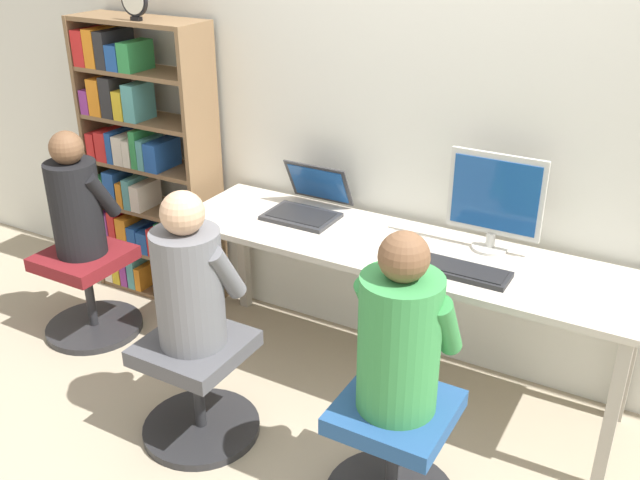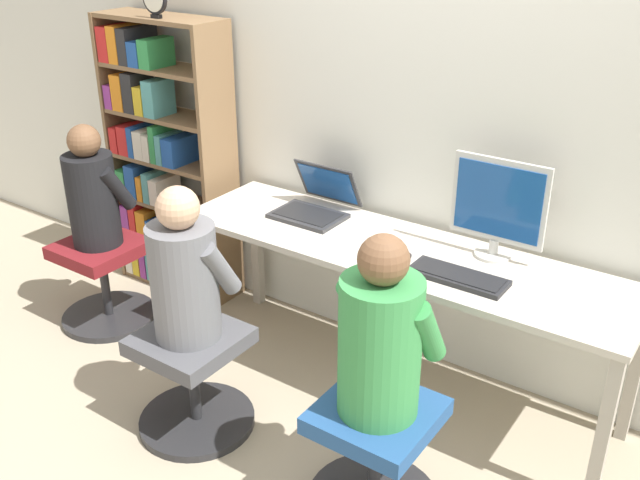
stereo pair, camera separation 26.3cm
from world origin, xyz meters
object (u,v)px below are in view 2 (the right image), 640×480
at_px(person_at_laptop, 185,273).
at_px(office_chair_side, 104,279).
at_px(office_chair_right, 193,377).
at_px(keyboard, 458,277).
at_px(person_near_shelf, 92,192).
at_px(desktop_monitor, 498,207).
at_px(laptop, 315,205).
at_px(person_at_monitor, 381,337).
at_px(office_chair_left, 375,456).
at_px(bookshelf, 158,158).

distance_m(person_at_laptop, office_chair_side, 1.22).
bearing_deg(office_chair_right, person_at_laptop, 90.00).
relative_size(keyboard, office_chair_right, 0.78).
bearing_deg(person_near_shelf, desktop_monitor, 15.49).
relative_size(laptop, person_at_monitor, 0.51).
relative_size(keyboard, office_chair_side, 0.78).
relative_size(desktop_monitor, office_chair_side, 0.86).
relative_size(office_chair_right, office_chair_side, 1.00).
relative_size(office_chair_right, person_near_shelf, 0.79).
xyz_separation_m(keyboard, office_chair_left, (-0.01, -0.62, -0.50)).
bearing_deg(laptop, person_at_laptop, -92.91).
relative_size(office_chair_right, person_at_monitor, 0.75).
height_order(bookshelf, office_chair_side, bookshelf).
distance_m(desktop_monitor, person_near_shelf, 2.08).
distance_m(keyboard, office_chair_right, 1.23).
bearing_deg(laptop, desktop_monitor, 4.00).
height_order(desktop_monitor, person_at_laptop, desktop_monitor).
xyz_separation_m(laptop, keyboard, (0.88, -0.22, -0.04)).
height_order(office_chair_right, person_at_laptop, person_at_laptop).
bearing_deg(person_at_laptop, bookshelf, 140.61).
distance_m(desktop_monitor, bookshelf, 2.05).
relative_size(keyboard, person_at_monitor, 0.58).
distance_m(keyboard, person_at_laptop, 1.12).
bearing_deg(bookshelf, office_chair_left, -23.39).
distance_m(laptop, office_chair_right, 1.02).
distance_m(person_at_monitor, person_at_laptop, 0.91).
distance_m(person_at_laptop, person_near_shelf, 1.11).
relative_size(desktop_monitor, laptop, 1.26).
height_order(office_chair_right, bookshelf, bookshelf).
xyz_separation_m(laptop, office_chair_left, (0.87, -0.83, -0.54)).
bearing_deg(person_at_monitor, person_near_shelf, 170.12).
bearing_deg(person_at_monitor, desktop_monitor, 87.16).
xyz_separation_m(desktop_monitor, keyboard, (-0.03, -0.28, -0.22)).
bearing_deg(laptop, bookshelf, 178.43).
relative_size(person_at_monitor, person_at_laptop, 1.03).
xyz_separation_m(office_chair_left, bookshelf, (-2.00, 0.87, 0.55)).
xyz_separation_m(keyboard, bookshelf, (-2.01, 0.25, 0.05)).
distance_m(laptop, office_chair_side, 1.31).
height_order(desktop_monitor, person_at_monitor, desktop_monitor).
bearing_deg(keyboard, bookshelf, 172.92).
height_order(person_at_monitor, person_near_shelf, person_at_monitor).
bearing_deg(person_near_shelf, office_chair_side, -90.00).
distance_m(office_chair_right, office_chair_side, 1.11).
height_order(office_chair_right, person_at_monitor, person_at_monitor).
relative_size(desktop_monitor, person_at_monitor, 0.64).
height_order(laptop, office_chair_side, laptop).
height_order(laptop, person_near_shelf, person_near_shelf).
distance_m(keyboard, person_near_shelf, 1.98).
height_order(desktop_monitor, person_near_shelf, desktop_monitor).
height_order(laptop, person_at_monitor, person_at_monitor).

